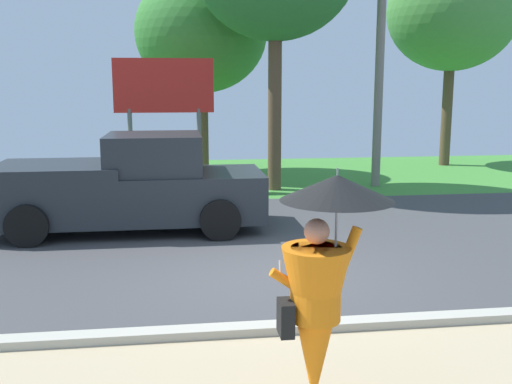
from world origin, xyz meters
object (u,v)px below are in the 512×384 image
object	(u,v)px
utility_pole	(379,67)
roadside_billboard	(164,95)
monk_pedestrian	(320,287)
pickup_truck	(131,186)
tree_center_back	(453,12)
tree_right_mid	(201,33)

from	to	relation	value
utility_pole	roadside_billboard	world-z (taller)	utility_pole
monk_pedestrian	pickup_truck	bearing A→B (deg)	116.34
monk_pedestrian	tree_center_back	size ratio (longest dim) A/B	0.29
tree_right_mid	tree_center_back	bearing A→B (deg)	5.75
pickup_truck	tree_right_mid	size ratio (longest dim) A/B	0.83
monk_pedestrian	tree_center_back	bearing A→B (deg)	70.40
monk_pedestrian	tree_right_mid	distance (m)	14.60
pickup_truck	tree_right_mid	xyz separation A→B (m)	(1.75, 7.41, 3.54)
tree_center_back	tree_right_mid	size ratio (longest dim) A/B	1.16
monk_pedestrian	tree_center_back	distance (m)	17.70
monk_pedestrian	utility_pole	size ratio (longest dim) A/B	0.34
monk_pedestrian	utility_pole	bearing A→B (deg)	77.73
monk_pedestrian	pickup_truck	distance (m)	7.13
roadside_billboard	tree_right_mid	size ratio (longest dim) A/B	0.56
roadside_billboard	tree_center_back	distance (m)	10.92
roadside_billboard	tree_right_mid	world-z (taller)	tree_right_mid
utility_pole	tree_center_back	world-z (taller)	tree_center_back
pickup_truck	utility_pole	distance (m)	8.13
monk_pedestrian	pickup_truck	world-z (taller)	monk_pedestrian
pickup_truck	utility_pole	world-z (taller)	utility_pole
utility_pole	tree_right_mid	bearing A→B (deg)	146.57
monk_pedestrian	roadside_billboard	distance (m)	11.23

